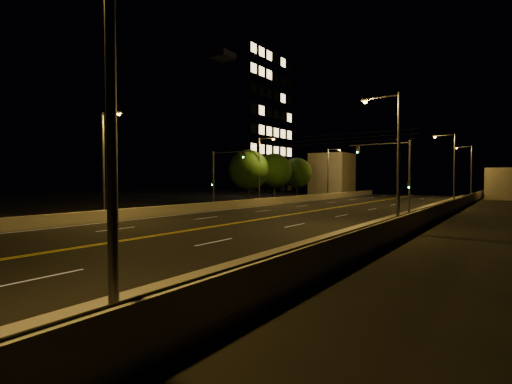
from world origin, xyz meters
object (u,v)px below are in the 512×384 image
Objects in this scene: traffic_signal_left at (220,173)px; building_tower at (223,128)px; streetlight_2 at (452,165)px; streetlight_1 at (394,152)px; streetlight_6 at (329,170)px; streetlight_0 at (102,89)px; tree_1 at (274,171)px; tree_0 at (249,170)px; tree_2 at (297,173)px; streetlight_5 at (261,166)px; traffic_signal_right at (397,171)px; streetlight_4 at (105,158)px; streetlight_3 at (469,169)px.

building_tower is at bearing 129.85° from traffic_signal_left.
streetlight_2 is 43.77m from building_tower.
streetlight_1 and streetlight_6 have the same top height.
streetlight_0 reaches higher than tree_1.
tree_0 is (-3.70, 10.41, 0.65)m from traffic_signal_left.
streetlight_0 reaches higher than tree_0.
building_tower is at bearing 142.21° from streetlight_1.
streetlight_0 is 1.36× the size of traffic_signal_left.
streetlight_1 is 1.00× the size of streetlight_6.
streetlight_0 is 44.45m from tree_0.
building_tower is 3.96× the size of tree_2.
streetlight_0 is 68.53m from building_tower.
streetlight_5 is 2.79m from tree_0.
streetlight_6 is at bearing 122.38° from traffic_signal_right.
streetlight_2 is 26.87m from tree_2.
streetlight_5 is at bearing 90.00° from streetlight_4.
streetlight_0 and streetlight_4 have the same top height.
streetlight_2 is at bearing 19.74° from tree_0.
streetlight_1 is 1.18× the size of tree_1.
tree_0 is 16.66m from tree_2.
streetlight_6 reaches higher than traffic_signal_right.
streetlight_3 is 56.33m from streetlight_4.
tree_1 is (-4.13, -12.12, -0.39)m from streetlight_6.
streetlight_0 is 1.19× the size of tree_0.
streetlight_4 is 1.19× the size of tree_0.
streetlight_0 is at bearing -57.22° from tree_0.
streetlight_2 is 1.00× the size of streetlight_3.
streetlight_6 reaches higher than traffic_signal_left.
streetlight_1 is 1.00× the size of streetlight_5.
tree_0 is at bearing -84.49° from tree_2.
tree_2 is at bearing 131.87° from traffic_signal_right.
streetlight_4 is 0.31× the size of building_tower.
streetlight_5 is at bearing -156.17° from streetlight_2.
streetlight_2 is 1.00× the size of streetlight_4.
building_tower is 25.81m from tree_0.
tree_0 is at bearing 96.36° from streetlight_4.
streetlight_3 is 38.94m from traffic_signal_right.
traffic_signal_left is at bearing -50.15° from building_tower.
tree_0 is (-2.63, -21.07, -0.43)m from streetlight_6.
tree_2 is at bearing 95.51° from tree_0.
streetlight_2 is 24.78m from streetlight_6.
tree_0 is (-2.63, 23.60, -0.43)m from streetlight_4.
streetlight_6 is at bearing 46.70° from tree_2.
streetlight_4 is 13.28m from traffic_signal_left.
streetlight_6 is 1.36× the size of traffic_signal_left.
building_tower is at bearing 147.23° from traffic_signal_right.
streetlight_4 is at bearing -83.64° from tree_0.
streetlight_5 is (-21.43, 16.10, 0.00)m from streetlight_1.
building_tower reaches higher than tree_1.
traffic_signal_right is 0.86× the size of tree_1.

